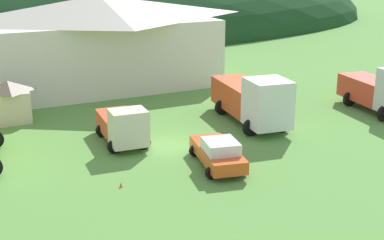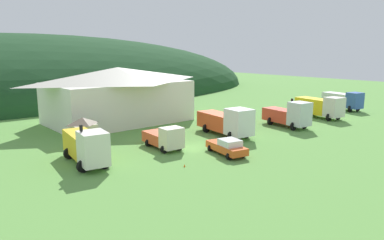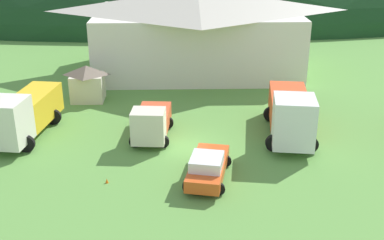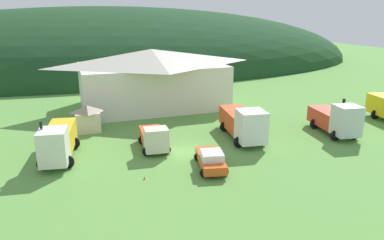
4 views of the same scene
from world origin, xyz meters
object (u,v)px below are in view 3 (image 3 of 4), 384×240
Objects in this scene: play_shed_cream at (87,83)px; light_truck_cream at (151,122)px; depot_building at (197,29)px; service_pickup_orange at (208,167)px; traffic_cone_near_pickup at (107,183)px; heavy_rig_white at (291,113)px; heavy_rig_striped at (24,113)px.

light_truck_cream is (5.52, -7.78, -0.31)m from play_shed_cream.
depot_building is at bearing 42.45° from play_shed_cream.
service_pickup_orange reaches higher than traffic_cone_near_pickup.
traffic_cone_near_pickup is at bearing -54.72° from heavy_rig_white.
traffic_cone_near_pickup is (-11.53, -5.91, -1.78)m from heavy_rig_white.
play_shed_cream is 16.25m from service_pickup_orange.
heavy_rig_striped is 17.79m from heavy_rig_white.
light_truck_cream is (8.49, -0.45, -0.55)m from heavy_rig_striped.
heavy_rig_striped is 14.51× the size of traffic_cone_near_pickup.
service_pickup_orange is (3.44, -5.75, -0.39)m from light_truck_cream.
light_truck_cream is 6.49m from traffic_cone_near_pickup.
light_truck_cream is at bearing 69.47° from traffic_cone_near_pickup.
heavy_rig_white reaches higher than heavy_rig_striped.
play_shed_cream is 7.91m from heavy_rig_striped.
play_shed_cream is at bearing -139.95° from light_truck_cream.
heavy_rig_white is at bearing 96.65° from heavy_rig_striped.
service_pickup_orange is at bearing -56.49° from play_shed_cream.
light_truck_cream is at bearing -102.78° from depot_building.
play_shed_cream reaches higher than traffic_cone_near_pickup.
depot_building is 2.34× the size of heavy_rig_white.
depot_building is 17.35m from heavy_rig_white.
play_shed_cream is at bearing 166.25° from heavy_rig_striped.
heavy_rig_striped is at bearing -83.51° from heavy_rig_white.
depot_building is at bearing 75.07° from traffic_cone_near_pickup.
play_shed_cream is 9.55m from light_truck_cream.
depot_building is 16.85m from light_truck_cream.
service_pickup_orange is at bearing -90.62° from depot_building.
heavy_rig_striped reaches higher than service_pickup_orange.
heavy_rig_white is (5.61, -16.26, -2.26)m from depot_building.
play_shed_cream reaches higher than service_pickup_orange.
heavy_rig_white is at bearing 94.30° from light_truck_cream.
heavy_rig_white reaches higher than light_truck_cream.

